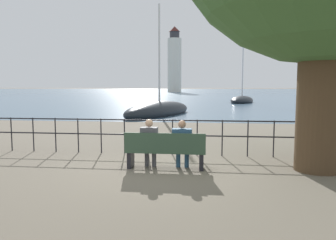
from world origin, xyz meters
TOP-DOWN VIEW (x-y plane):
  - ground_plane at (0.00, 0.00)m, footprint 1000.00×1000.00m
  - harbor_water at (0.00, 160.31)m, footprint 600.00×300.00m
  - park_bench at (0.00, -0.06)m, footprint 1.95×0.45m
  - seated_person_left at (-0.40, 0.01)m, footprint 0.41×0.35m
  - seated_person_right at (0.40, 0.01)m, footprint 0.47×0.35m
  - promenade_railing at (0.00, 1.62)m, footprint 14.48×0.04m
  - sailboat_1 at (5.35, 33.79)m, footprint 4.25×6.51m
  - sailboat_2 at (-2.33, 14.94)m, footprint 4.96×8.90m
  - harbor_lighthouse at (-10.58, 109.18)m, footprint 4.89×4.89m

SIDE VIEW (x-z plane):
  - ground_plane at x=0.00m, z-range 0.00..0.00m
  - harbor_water at x=0.00m, z-range 0.00..0.01m
  - sailboat_1 at x=5.35m, z-range -4.26..4.83m
  - sailboat_2 at x=-2.33m, z-range -3.73..4.32m
  - park_bench at x=0.00m, z-range -0.01..0.89m
  - seated_person_right at x=0.40m, z-range 0.06..1.25m
  - seated_person_left at x=-0.40m, z-range 0.06..1.27m
  - promenade_railing at x=0.00m, z-range 0.17..1.22m
  - harbor_lighthouse at x=-10.58m, z-range -0.81..22.28m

